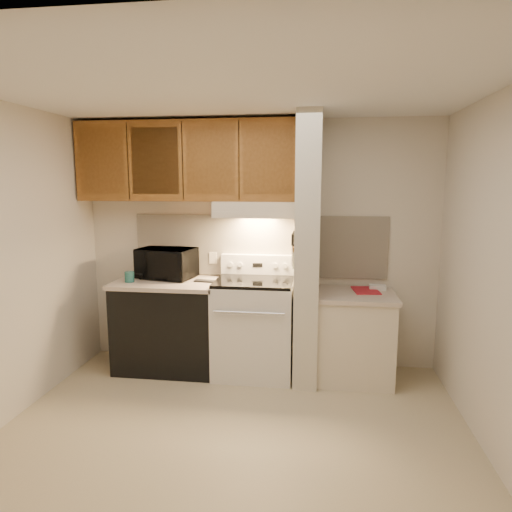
# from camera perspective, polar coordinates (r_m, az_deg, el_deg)

# --- Properties ---
(floor) EXTENTS (3.60, 3.60, 0.00)m
(floor) POSITION_cam_1_polar(r_m,az_deg,el_deg) (3.70, -2.88, -21.42)
(floor) COLOR #BEAE8B
(floor) RESTS_ON ground
(ceiling) EXTENTS (3.60, 3.60, 0.00)m
(ceiling) POSITION_cam_1_polar(r_m,az_deg,el_deg) (3.24, -3.26, 20.16)
(ceiling) COLOR white
(ceiling) RESTS_ON wall_back
(wall_back) EXTENTS (3.60, 2.50, 0.02)m
(wall_back) POSITION_cam_1_polar(r_m,az_deg,el_deg) (4.71, 0.36, 1.48)
(wall_back) COLOR beige
(wall_back) RESTS_ON floor
(wall_left) EXTENTS (0.02, 3.00, 2.50)m
(wall_left) POSITION_cam_1_polar(r_m,az_deg,el_deg) (3.99, -29.36, -1.12)
(wall_left) COLOR beige
(wall_left) RESTS_ON floor
(wall_right) EXTENTS (0.02, 3.00, 2.50)m
(wall_right) POSITION_cam_1_polar(r_m,az_deg,el_deg) (3.41, 28.25, -2.62)
(wall_right) COLOR beige
(wall_right) RESTS_ON floor
(backsplash) EXTENTS (2.60, 0.02, 0.63)m
(backsplash) POSITION_cam_1_polar(r_m,az_deg,el_deg) (4.70, 0.34, 1.28)
(backsplash) COLOR white
(backsplash) RESTS_ON wall_back
(range_body) EXTENTS (0.76, 0.65, 0.92)m
(range_body) POSITION_cam_1_polar(r_m,az_deg,el_deg) (4.55, -0.22, -9.01)
(range_body) COLOR silver
(range_body) RESTS_ON floor
(oven_window) EXTENTS (0.50, 0.01, 0.30)m
(oven_window) POSITION_cam_1_polar(r_m,az_deg,el_deg) (4.24, -0.82, -9.83)
(oven_window) COLOR black
(oven_window) RESTS_ON range_body
(oven_handle) EXTENTS (0.65, 0.02, 0.02)m
(oven_handle) POSITION_cam_1_polar(r_m,az_deg,el_deg) (4.14, -0.91, -7.12)
(oven_handle) COLOR silver
(oven_handle) RESTS_ON range_body
(cooktop) EXTENTS (0.74, 0.64, 0.03)m
(cooktop) POSITION_cam_1_polar(r_m,az_deg,el_deg) (4.42, -0.22, -3.16)
(cooktop) COLOR black
(cooktop) RESTS_ON range_body
(range_backguard) EXTENTS (0.76, 0.08, 0.20)m
(range_backguard) POSITION_cam_1_polar(r_m,az_deg,el_deg) (4.68, 0.26, -1.05)
(range_backguard) COLOR silver
(range_backguard) RESTS_ON range_body
(range_display) EXTENTS (0.10, 0.01, 0.04)m
(range_display) POSITION_cam_1_polar(r_m,az_deg,el_deg) (4.64, 0.20, -1.14)
(range_display) COLOR black
(range_display) RESTS_ON range_backguard
(range_knob_left_outer) EXTENTS (0.05, 0.02, 0.05)m
(range_knob_left_outer) POSITION_cam_1_polar(r_m,az_deg,el_deg) (4.68, -3.21, -1.06)
(range_knob_left_outer) COLOR silver
(range_knob_left_outer) RESTS_ON range_backguard
(range_knob_left_inner) EXTENTS (0.05, 0.02, 0.05)m
(range_knob_left_inner) POSITION_cam_1_polar(r_m,az_deg,el_deg) (4.66, -2.00, -1.09)
(range_knob_left_inner) COLOR silver
(range_knob_left_inner) RESTS_ON range_backguard
(range_knob_right_inner) EXTENTS (0.05, 0.02, 0.05)m
(range_knob_right_inner) POSITION_cam_1_polar(r_m,az_deg,el_deg) (4.62, 2.41, -1.20)
(range_knob_right_inner) COLOR silver
(range_knob_right_inner) RESTS_ON range_backguard
(range_knob_right_outer) EXTENTS (0.05, 0.02, 0.05)m
(range_knob_right_outer) POSITION_cam_1_polar(r_m,az_deg,el_deg) (4.61, 3.65, -1.23)
(range_knob_right_outer) COLOR silver
(range_knob_right_outer) RESTS_ON range_backguard
(dishwasher_front) EXTENTS (1.00, 0.63, 0.87)m
(dishwasher_front) POSITION_cam_1_polar(r_m,az_deg,el_deg) (4.76, -10.86, -8.66)
(dishwasher_front) COLOR black
(dishwasher_front) RESTS_ON floor
(left_countertop) EXTENTS (1.04, 0.67, 0.04)m
(left_countertop) POSITION_cam_1_polar(r_m,az_deg,el_deg) (4.65, -11.03, -3.31)
(left_countertop) COLOR beige
(left_countertop) RESTS_ON dishwasher_front
(spoon_rest) EXTENTS (0.25, 0.11, 0.02)m
(spoon_rest) POSITION_cam_1_polar(r_m,az_deg,el_deg) (4.53, -6.23, -3.14)
(spoon_rest) COLOR black
(spoon_rest) RESTS_ON left_countertop
(teal_jar) EXTENTS (0.11, 0.11, 0.10)m
(teal_jar) POSITION_cam_1_polar(r_m,az_deg,el_deg) (4.66, -15.53, -2.52)
(teal_jar) COLOR #296B65
(teal_jar) RESTS_ON left_countertop
(outlet) EXTENTS (0.08, 0.01, 0.12)m
(outlet) POSITION_cam_1_polar(r_m,az_deg,el_deg) (4.79, -5.38, -0.24)
(outlet) COLOR beige
(outlet) RESTS_ON backsplash
(microwave) EXTENTS (0.62, 0.48, 0.31)m
(microwave) POSITION_cam_1_polar(r_m,az_deg,el_deg) (4.76, -11.13, -0.88)
(microwave) COLOR black
(microwave) RESTS_ON left_countertop
(partition_pillar) EXTENTS (0.22, 0.70, 2.50)m
(partition_pillar) POSITION_cam_1_polar(r_m,az_deg,el_deg) (4.32, 6.48, 0.73)
(partition_pillar) COLOR beige
(partition_pillar) RESTS_ON floor
(pillar_trim) EXTENTS (0.01, 0.70, 0.04)m
(pillar_trim) POSITION_cam_1_polar(r_m,az_deg,el_deg) (4.32, 4.95, 1.42)
(pillar_trim) COLOR brown
(pillar_trim) RESTS_ON partition_pillar
(knife_strip) EXTENTS (0.02, 0.42, 0.04)m
(knife_strip) POSITION_cam_1_polar(r_m,az_deg,el_deg) (4.27, 4.84, 1.59)
(knife_strip) COLOR black
(knife_strip) RESTS_ON partition_pillar
(knife_blade_a) EXTENTS (0.01, 0.03, 0.16)m
(knife_blade_a) POSITION_cam_1_polar(r_m,az_deg,el_deg) (4.12, 4.54, -0.08)
(knife_blade_a) COLOR silver
(knife_blade_a) RESTS_ON knife_strip
(knife_handle_a) EXTENTS (0.02, 0.02, 0.10)m
(knife_handle_a) POSITION_cam_1_polar(r_m,az_deg,el_deg) (4.11, 4.57, 2.01)
(knife_handle_a) COLOR black
(knife_handle_a) RESTS_ON knife_strip
(knife_blade_b) EXTENTS (0.01, 0.04, 0.18)m
(knife_blade_b) POSITION_cam_1_polar(r_m,az_deg,el_deg) (4.19, 4.59, -0.06)
(knife_blade_b) COLOR silver
(knife_blade_b) RESTS_ON knife_strip
(knife_handle_b) EXTENTS (0.02, 0.02, 0.10)m
(knife_handle_b) POSITION_cam_1_polar(r_m,az_deg,el_deg) (4.20, 4.64, 2.15)
(knife_handle_b) COLOR black
(knife_handle_b) RESTS_ON knife_strip
(knife_blade_c) EXTENTS (0.01, 0.04, 0.20)m
(knife_blade_c) POSITION_cam_1_polar(r_m,az_deg,el_deg) (4.30, 4.67, 0.04)
(knife_blade_c) COLOR silver
(knife_blade_c) RESTS_ON knife_strip
(knife_handle_c) EXTENTS (0.02, 0.02, 0.10)m
(knife_handle_c) POSITION_cam_1_polar(r_m,az_deg,el_deg) (4.25, 4.68, 2.24)
(knife_handle_c) COLOR black
(knife_handle_c) RESTS_ON knife_strip
(knife_blade_d) EXTENTS (0.01, 0.04, 0.16)m
(knife_blade_d) POSITION_cam_1_polar(r_m,az_deg,el_deg) (4.35, 4.71, 0.41)
(knife_blade_d) COLOR silver
(knife_blade_d) RESTS_ON knife_strip
(knife_handle_d) EXTENTS (0.02, 0.02, 0.10)m
(knife_handle_d) POSITION_cam_1_polar(r_m,az_deg,el_deg) (4.33, 4.74, 2.37)
(knife_handle_d) COLOR black
(knife_handle_d) RESTS_ON knife_strip
(knife_blade_e) EXTENTS (0.01, 0.04, 0.18)m
(knife_blade_e) POSITION_cam_1_polar(r_m,az_deg,el_deg) (4.45, 4.78, 0.48)
(knife_blade_e) COLOR silver
(knife_blade_e) RESTS_ON knife_strip
(knife_handle_e) EXTENTS (0.02, 0.02, 0.10)m
(knife_handle_e) POSITION_cam_1_polar(r_m,az_deg,el_deg) (4.43, 4.81, 2.53)
(knife_handle_e) COLOR black
(knife_handle_e) RESTS_ON knife_strip
(oven_mitt) EXTENTS (0.03, 0.10, 0.24)m
(oven_mitt) POSITION_cam_1_polar(r_m,az_deg,el_deg) (4.51, 4.83, -0.03)
(oven_mitt) COLOR slate
(oven_mitt) RESTS_ON partition_pillar
(right_cab_base) EXTENTS (0.70, 0.60, 0.81)m
(right_cab_base) POSITION_cam_1_polar(r_m,az_deg,el_deg) (4.54, 12.19, -10.01)
(right_cab_base) COLOR beige
(right_cab_base) RESTS_ON floor
(right_countertop) EXTENTS (0.74, 0.64, 0.04)m
(right_countertop) POSITION_cam_1_polar(r_m,az_deg,el_deg) (4.42, 12.37, -4.80)
(right_countertop) COLOR beige
(right_countertop) RESTS_ON right_cab_base
(red_folder) EXTENTS (0.27, 0.34, 0.01)m
(red_folder) POSITION_cam_1_polar(r_m,az_deg,el_deg) (4.52, 13.55, -4.20)
(red_folder) COLOR #AD1C29
(red_folder) RESTS_ON right_countertop
(white_box) EXTENTS (0.16, 0.11, 0.04)m
(white_box) POSITION_cam_1_polar(r_m,az_deg,el_deg) (4.61, 14.95, -3.80)
(white_box) COLOR white
(white_box) RESTS_ON right_countertop
(range_hood) EXTENTS (0.78, 0.44, 0.15)m
(range_hood) POSITION_cam_1_polar(r_m,az_deg,el_deg) (4.45, -0.00, 5.89)
(range_hood) COLOR beige
(range_hood) RESTS_ON upper_cabinets
(hood_lip) EXTENTS (0.78, 0.04, 0.06)m
(hood_lip) POSITION_cam_1_polar(r_m,az_deg,el_deg) (4.25, -0.39, 5.12)
(hood_lip) COLOR beige
(hood_lip) RESTS_ON range_hood
(upper_cabinets) EXTENTS (2.18, 0.33, 0.77)m
(upper_cabinets) POSITION_cam_1_polar(r_m,az_deg,el_deg) (4.64, -8.58, 11.61)
(upper_cabinets) COLOR brown
(upper_cabinets) RESTS_ON wall_back
(cab_door_a) EXTENTS (0.46, 0.01, 0.63)m
(cab_door_a) POSITION_cam_1_polar(r_m,az_deg,el_deg) (4.78, -18.76, 11.15)
(cab_door_a) COLOR brown
(cab_door_a) RESTS_ON upper_cabinets
(cab_gap_a) EXTENTS (0.01, 0.01, 0.73)m
(cab_gap_a) POSITION_cam_1_polar(r_m,az_deg,el_deg) (4.67, -15.71, 11.35)
(cab_gap_a) COLOR black
(cab_gap_a) RESTS_ON upper_cabinets
(cab_door_b) EXTENTS (0.46, 0.01, 0.63)m
(cab_door_b) POSITION_cam_1_polar(r_m,az_deg,el_deg) (4.57, -12.50, 11.53)
(cab_door_b) COLOR brown
(cab_door_b) RESTS_ON upper_cabinets
(cab_gap_b) EXTENTS (0.01, 0.01, 0.73)m
(cab_gap_b) POSITION_cam_1_polar(r_m,az_deg,el_deg) (4.48, -9.17, 11.68)
(cab_gap_b) COLOR black
(cab_gap_b) RESTS_ON upper_cabinets
(cab_door_c) EXTENTS (0.46, 0.01, 0.63)m
(cab_door_c) POSITION_cam_1_polar(r_m,az_deg,el_deg) (4.41, -5.70, 11.79)
(cab_door_c) COLOR brown
(cab_door_c) RESTS_ON upper_cabinets
(cab_gap_c) EXTENTS (0.01, 0.01, 0.73)m
(cab_gap_c) POSITION_cam_1_polar(r_m,az_deg,el_deg) (4.36, -2.14, 11.86)
(cab_gap_c) COLOR black
(cab_gap_c) RESTS_ON upper_cabinets
(cab_door_d) EXTENTS (0.46, 0.01, 0.63)m
(cab_door_d) POSITION_cam_1_polar(r_m,az_deg,el_deg) (4.32, 1.50, 11.89)
(cab_door_d) COLOR brown
(cab_door_d) RESTS_ON upper_cabinets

